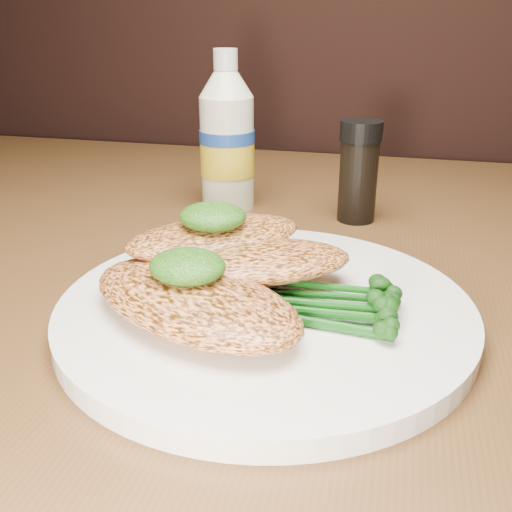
# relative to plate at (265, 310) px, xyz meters

# --- Properties ---
(plate) EXTENTS (0.30, 0.30, 0.02)m
(plate) POSITION_rel_plate_xyz_m (0.00, 0.00, 0.00)
(plate) COLOR white
(plate) RESTS_ON dining_table
(chicken_front) EXTENTS (0.20, 0.16, 0.03)m
(chicken_front) POSITION_rel_plate_xyz_m (-0.04, -0.04, 0.02)
(chicken_front) COLOR #F88D4F
(chicken_front) RESTS_ON plate
(chicken_mid) EXTENTS (0.17, 0.13, 0.02)m
(chicken_mid) POSITION_rel_plate_xyz_m (-0.02, 0.02, 0.03)
(chicken_mid) COLOR #F88D4F
(chicken_mid) RESTS_ON plate
(chicken_back) EXTENTS (0.16, 0.15, 0.02)m
(chicken_back) POSITION_rel_plate_xyz_m (-0.05, 0.04, 0.04)
(chicken_back) COLOR #F88D4F
(chicken_back) RESTS_ON plate
(pesto_front) EXTENTS (0.06, 0.06, 0.02)m
(pesto_front) POSITION_rel_plate_xyz_m (-0.05, -0.03, 0.04)
(pesto_front) COLOR black
(pesto_front) RESTS_ON chicken_front
(pesto_back) EXTENTS (0.06, 0.05, 0.02)m
(pesto_back) POSITION_rel_plate_xyz_m (-0.05, 0.04, 0.05)
(pesto_back) COLOR black
(pesto_back) RESTS_ON chicken_back
(broccolini_bundle) EXTENTS (0.15, 0.12, 0.02)m
(broccolini_bundle) POSITION_rel_plate_xyz_m (0.04, -0.01, 0.02)
(broccolini_bundle) COLOR #104A11
(broccolini_bundle) RESTS_ON plate
(mayo_bottle) EXTENTS (0.08, 0.08, 0.17)m
(mayo_bottle) POSITION_rel_plate_xyz_m (-0.10, 0.25, 0.08)
(mayo_bottle) COLOR #ECE9C8
(mayo_bottle) RESTS_ON dining_table
(pepper_grinder) EXTENTS (0.06, 0.06, 0.11)m
(pepper_grinder) POSITION_rel_plate_xyz_m (0.05, 0.24, 0.05)
(pepper_grinder) COLOR black
(pepper_grinder) RESTS_ON dining_table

